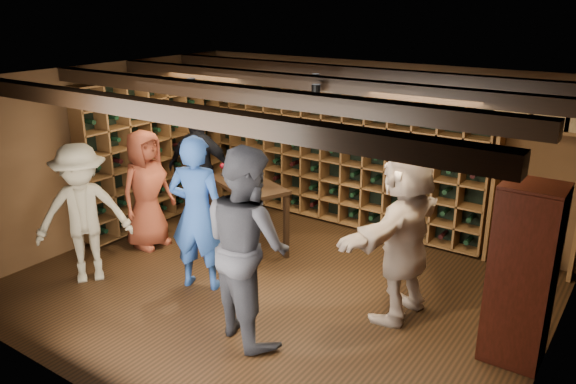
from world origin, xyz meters
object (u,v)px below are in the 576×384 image
Objects in this scene: man_blue_shirt at (197,213)px; guest_red_floral at (146,189)px; guest_woman_black at (201,169)px; guest_beige at (404,233)px; man_grey_suit at (247,244)px; tasting_table at (247,191)px; display_cabinet at (521,278)px; guest_khaki at (83,214)px.

man_blue_shirt reaches higher than guest_red_floral.
guest_beige reaches higher than guest_woman_black.
man_grey_suit reaches higher than man_blue_shirt.
guest_beige is at bearing 177.43° from man_blue_shirt.
tasting_table is at bearing 152.89° from guest_woman_black.
man_blue_shirt is at bearing -169.62° from display_cabinet.
guest_woman_black reaches higher than tasting_table.
guest_woman_black is at bearing -69.33° from man_blue_shirt.
man_blue_shirt is 2.40m from guest_beige.
guest_woman_black reaches higher than guest_khaki.
display_cabinet is 1.25m from guest_beige.
guest_red_floral is 0.98m from guest_woman_black.
display_cabinet is 0.86× the size of man_grey_suit.
display_cabinet is 4.95m from guest_khaki.
guest_beige is (3.69, 0.28, 0.14)m from guest_red_floral.
guest_woman_black is at bearing -5.46° from guest_red_floral.
display_cabinet is 0.96× the size of guest_woman_black.
man_blue_shirt is 1.43m from guest_khaki.
guest_red_floral is (-4.92, -0.16, -0.02)m from display_cabinet.
man_grey_suit is 2.19m from tasting_table.
guest_red_floral is 0.96× the size of guest_khaki.
display_cabinet is at bearing -132.79° from man_grey_suit.
tasting_table is at bearing -94.70° from guest_beige.
man_grey_suit is 1.43× the size of tasting_table.
man_grey_suit is (-2.37, -1.13, 0.16)m from display_cabinet.
guest_khaki reaches higher than tasting_table.
tasting_table is (-0.23, 1.22, -0.11)m from man_blue_shirt.
guest_khaki is at bearing -170.67° from guest_red_floral.
guest_beige is 1.38× the size of tasting_table.
man_grey_suit is at bearing 126.53° from guest_woman_black.
guest_red_floral reaches higher than tasting_table.
man_grey_suit is at bearing 135.86° from man_blue_shirt.
man_grey_suit is 2.73m from guest_red_floral.
man_blue_shirt is (-3.51, -0.64, 0.09)m from display_cabinet.
display_cabinet is 0.90× the size of guest_beige.
guest_woman_black is (0.12, 0.97, 0.07)m from guest_red_floral.
guest_woman_black is at bearing 170.43° from display_cabinet.
man_grey_suit is 1.04× the size of guest_beige.
guest_khaki is at bearing 25.95° from man_grey_suit.
man_grey_suit is 1.16× the size of guest_khaki.
guest_beige is (-1.24, 0.12, 0.12)m from display_cabinet.
guest_beige is at bearing 12.30° from tasting_table.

